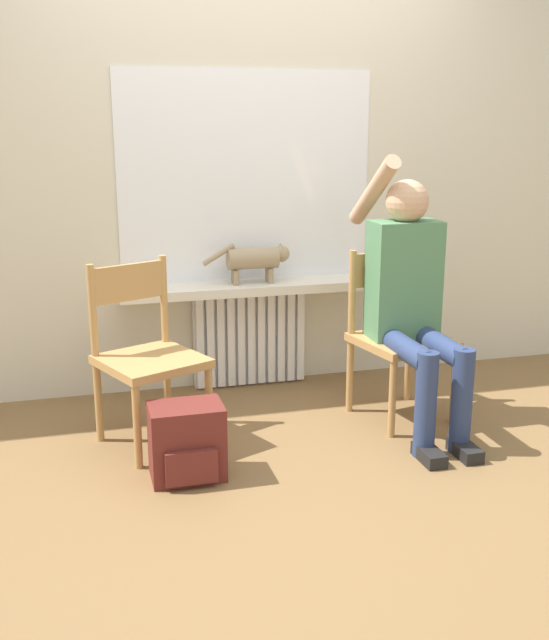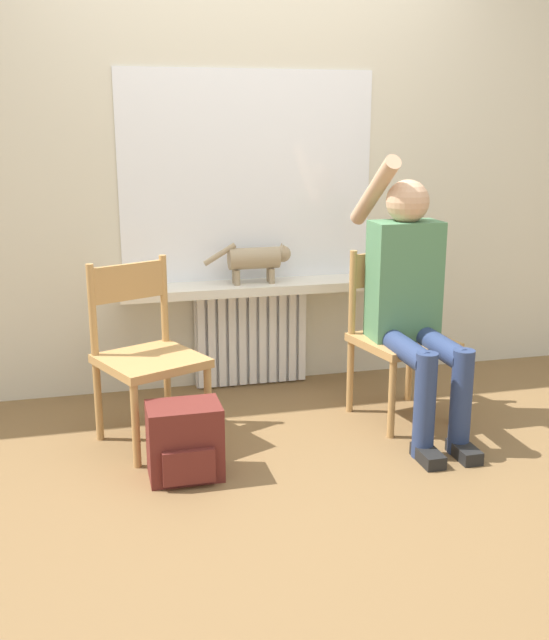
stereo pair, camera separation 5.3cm
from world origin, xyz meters
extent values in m
plane|color=brown|center=(0.00, 0.00, 0.00)|extent=(12.00, 12.00, 0.00)
cube|color=beige|center=(0.00, 1.23, 1.35)|extent=(7.00, 0.06, 2.70)
cube|color=white|center=(0.00, 1.16, 0.28)|extent=(0.65, 0.05, 0.57)
cube|color=white|center=(-0.30, 1.12, 0.28)|extent=(0.04, 0.03, 0.55)
cube|color=white|center=(-0.24, 1.12, 0.28)|extent=(0.04, 0.03, 0.55)
cube|color=white|center=(-0.18, 1.12, 0.28)|extent=(0.04, 0.03, 0.55)
cube|color=white|center=(-0.12, 1.12, 0.28)|extent=(0.04, 0.03, 0.55)
cube|color=white|center=(-0.06, 1.12, 0.28)|extent=(0.04, 0.03, 0.55)
cube|color=white|center=(0.00, 1.12, 0.28)|extent=(0.04, 0.03, 0.55)
cube|color=white|center=(0.06, 1.12, 0.28)|extent=(0.04, 0.03, 0.55)
cube|color=white|center=(0.12, 1.12, 0.28)|extent=(0.04, 0.03, 0.55)
cube|color=white|center=(0.18, 1.12, 0.28)|extent=(0.04, 0.03, 0.55)
cube|color=white|center=(0.24, 1.12, 0.28)|extent=(0.04, 0.03, 0.55)
cube|color=white|center=(0.30, 1.12, 0.28)|extent=(0.04, 0.03, 0.55)
cube|color=silver|center=(0.00, 1.07, 0.59)|extent=(1.48, 0.26, 0.05)
cube|color=white|center=(0.00, 1.20, 1.19)|extent=(1.42, 0.01, 1.14)
cube|color=#B2844C|center=(-0.63, 0.45, 0.41)|extent=(0.57, 0.57, 0.04)
cylinder|color=#B2844C|center=(-0.73, 0.20, 0.19)|extent=(0.04, 0.04, 0.39)
cylinder|color=#B2844C|center=(-0.38, 0.35, 0.19)|extent=(0.04, 0.04, 0.39)
cylinder|color=#B2844C|center=(-0.88, 0.55, 0.19)|extent=(0.04, 0.04, 0.39)
cylinder|color=#B2844C|center=(-0.54, 0.70, 0.19)|extent=(0.04, 0.04, 0.39)
cylinder|color=#B2844C|center=(-0.88, 0.55, 0.65)|extent=(0.04, 0.04, 0.43)
cylinder|color=#B2844C|center=(-0.54, 0.70, 0.65)|extent=(0.04, 0.04, 0.43)
cube|color=#B2844C|center=(-0.71, 0.62, 0.75)|extent=(0.36, 0.18, 0.17)
cube|color=#B2844C|center=(0.63, 0.45, 0.41)|extent=(0.51, 0.51, 0.04)
cylinder|color=#B2844C|center=(0.49, 0.23, 0.19)|extent=(0.04, 0.04, 0.39)
cylinder|color=#B2844C|center=(0.86, 0.31, 0.19)|extent=(0.04, 0.04, 0.39)
cylinder|color=#B2844C|center=(0.41, 0.60, 0.19)|extent=(0.04, 0.04, 0.39)
cylinder|color=#B2844C|center=(0.78, 0.68, 0.19)|extent=(0.04, 0.04, 0.39)
cylinder|color=#B2844C|center=(0.41, 0.60, 0.65)|extent=(0.04, 0.04, 0.43)
cylinder|color=#B2844C|center=(0.78, 0.68, 0.65)|extent=(0.04, 0.04, 0.43)
cube|color=#B2844C|center=(0.59, 0.64, 0.75)|extent=(0.38, 0.10, 0.17)
cylinder|color=navy|center=(0.54, 0.23, 0.45)|extent=(0.11, 0.48, 0.11)
cylinder|color=navy|center=(0.72, 0.23, 0.45)|extent=(0.11, 0.48, 0.11)
cylinder|color=navy|center=(0.54, -0.01, 0.25)|extent=(0.10, 0.10, 0.50)
cylinder|color=navy|center=(0.72, -0.01, 0.25)|extent=(0.10, 0.10, 0.50)
cube|color=black|center=(0.54, -0.07, 0.03)|extent=(0.09, 0.20, 0.06)
cube|color=black|center=(0.72, -0.07, 0.03)|extent=(0.09, 0.20, 0.06)
cube|color=#4C7F56|center=(0.63, 0.47, 0.72)|extent=(0.34, 0.20, 0.59)
sphere|color=tan|center=(0.63, 0.47, 1.11)|extent=(0.21, 0.21, 0.21)
cylinder|color=tan|center=(0.51, 0.61, 1.15)|extent=(0.08, 0.50, 0.38)
cylinder|color=#4C7F56|center=(0.79, 0.43, 0.69)|extent=(0.08, 0.08, 0.47)
cylinder|color=#9E896B|center=(0.00, 1.06, 0.76)|extent=(0.28, 0.12, 0.12)
sphere|color=#9E896B|center=(0.16, 1.06, 0.78)|extent=(0.09, 0.09, 0.09)
cone|color=#9E896B|center=(0.16, 1.04, 0.82)|extent=(0.03, 0.03, 0.03)
cone|color=#9E896B|center=(0.16, 1.09, 0.82)|extent=(0.03, 0.03, 0.03)
cylinder|color=#9E896B|center=(0.09, 1.03, 0.66)|extent=(0.03, 0.03, 0.08)
cylinder|color=#9E896B|center=(0.09, 1.09, 0.66)|extent=(0.03, 0.03, 0.08)
cylinder|color=#9E896B|center=(-0.10, 1.03, 0.66)|extent=(0.03, 0.03, 0.08)
cylinder|color=#9E896B|center=(-0.10, 1.09, 0.66)|extent=(0.03, 0.03, 0.08)
cylinder|color=#9E896B|center=(-0.19, 1.06, 0.79)|extent=(0.18, 0.03, 0.12)
cube|color=maroon|center=(-0.53, 0.06, 0.16)|extent=(0.31, 0.22, 0.33)
cube|color=maroon|center=(-0.53, -0.06, 0.10)|extent=(0.22, 0.03, 0.15)
camera|label=1|loc=(-0.94, -2.89, 1.49)|focal=42.00mm
camera|label=2|loc=(-0.89, -2.91, 1.49)|focal=42.00mm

